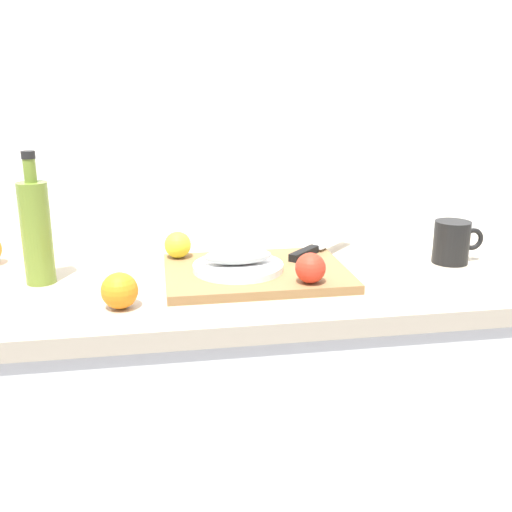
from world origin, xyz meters
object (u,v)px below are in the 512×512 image
Objects in this scene: fish_fillet at (238,256)px; chef_knife at (315,248)px; white_plate at (238,267)px; olive_oil_bottle at (36,231)px; coffee_mug_0 at (452,242)px; lemon_0 at (178,245)px; cutting_board at (256,273)px.

chef_knife is at bearing 29.09° from fish_fillet.
white_plate is 0.03m from fish_fillet.
olive_oil_bottle reaches higher than white_plate.
coffee_mug_0 is at bearing 3.80° from white_plate.
lemon_0 is 0.22× the size of olive_oil_bottle.
coffee_mug_0 is at bearing -60.07° from chef_knife.
fish_fillet reaches higher than white_plate.
coffee_mug_0 is (0.97, -0.01, -0.07)m from olive_oil_bottle.
chef_knife is (0.17, 0.11, 0.02)m from cutting_board.
chef_knife is at bearing -1.13° from lemon_0.
white_plate is at bearing -173.88° from cutting_board.
coffee_mug_0 is (0.32, -0.08, 0.02)m from chef_knife.
white_plate is at bearing 0.00° from fish_fillet.
cutting_board is 6.41× the size of lemon_0.
lemon_0 is (-0.17, 0.12, 0.04)m from cutting_board.
olive_oil_bottle is at bearing 179.41° from coffee_mug_0.
chef_knife is 1.81× the size of coffee_mug_0.
cutting_board is at bearing 167.69° from chef_knife.
fish_fillet is 0.67× the size of chef_knife.
white_plate is 0.89× the size of chef_knife.
lemon_0 reaches higher than chef_knife.
fish_fillet is 0.24m from chef_knife.
lemon_0 is at bearing 136.43° from white_plate.
cutting_board is at bearing 6.12° from white_plate.
fish_fillet is at bearing 180.00° from white_plate.
white_plate is at bearing 163.02° from chef_knife.
chef_knife reaches higher than white_plate.
coffee_mug_0 is at bearing -0.59° from olive_oil_bottle.
coffee_mug_0 is (0.53, 0.04, -0.00)m from fish_fillet.
lemon_0 is 0.51× the size of coffee_mug_0.
chef_knife is at bearing 6.29° from olive_oil_bottle.
white_plate is 1.33× the size of fish_fillet.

